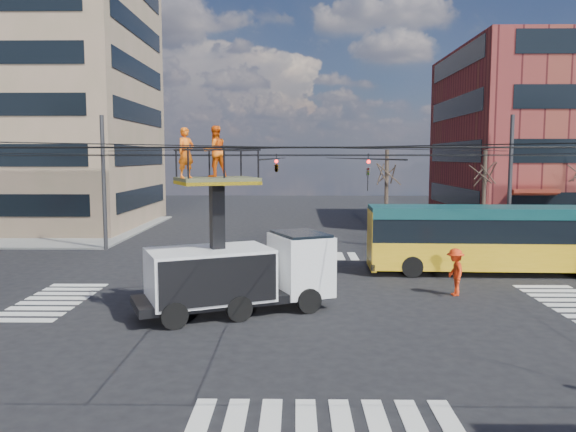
# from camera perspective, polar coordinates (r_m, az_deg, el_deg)

# --- Properties ---
(ground) EXTENTS (120.00, 120.00, 0.00)m
(ground) POSITION_cam_1_polar(r_m,az_deg,el_deg) (21.86, 2.37, -8.69)
(ground) COLOR black
(ground) RESTS_ON ground
(sidewalk_nw) EXTENTS (18.00, 18.00, 0.12)m
(sidewalk_nw) POSITION_cam_1_polar(r_m,az_deg,el_deg) (47.14, -24.87, -1.24)
(sidewalk_nw) COLOR slate
(sidewalk_nw) RESTS_ON ground
(crosswalks) EXTENTS (22.40, 22.40, 0.02)m
(crosswalks) POSITION_cam_1_polar(r_m,az_deg,el_deg) (21.86, 2.37, -8.67)
(crosswalks) COLOR silver
(crosswalks) RESTS_ON ground
(building_tower) EXTENTS (18.06, 16.06, 30.00)m
(building_tower) POSITION_cam_1_polar(r_m,az_deg,el_deg) (50.81, -25.17, 16.17)
(building_tower) COLOR #8B7959
(building_tower) RESTS_ON ground
(overhead_network) EXTENTS (24.24, 24.24, 8.00)m
(overhead_network) POSITION_cam_1_polar(r_m,az_deg,el_deg) (21.59, 2.20, 2.66)
(overhead_network) COLOR #2D2D30
(overhead_network) RESTS_ON ground
(tree_a) EXTENTS (2.00, 2.00, 6.00)m
(tree_a) POSITION_cam_1_polar(r_m,az_deg,el_deg) (35.10, 10.00, 4.41)
(tree_a) COLOR #382B21
(tree_a) RESTS_ON ground
(tree_b) EXTENTS (2.00, 2.00, 6.00)m
(tree_b) POSITION_cam_1_polar(r_m,az_deg,el_deg) (36.54, 19.35, 4.23)
(tree_b) COLOR #382B21
(tree_b) RESTS_ON ground
(utility_truck) EXTENTS (7.34, 4.90, 6.64)m
(utility_truck) POSITION_cam_1_polar(r_m,az_deg,el_deg) (20.16, -4.97, -3.79)
(utility_truck) COLOR black
(utility_truck) RESTS_ON ground
(city_bus) EXTENTS (12.45, 3.03, 3.20)m
(city_bus) POSITION_cam_1_polar(r_m,az_deg,el_deg) (28.62, 20.67, -2.06)
(city_bus) COLOR gold
(city_bus) RESTS_ON ground
(traffic_cone) EXTENTS (0.36, 0.36, 0.68)m
(traffic_cone) POSITION_cam_1_polar(r_m,az_deg,el_deg) (21.01, -11.16, -8.45)
(traffic_cone) COLOR #E15B09
(traffic_cone) RESTS_ON ground
(worker_ground) EXTENTS (0.56, 1.18, 1.96)m
(worker_ground) POSITION_cam_1_polar(r_m,az_deg,el_deg) (21.70, -8.63, -6.22)
(worker_ground) COLOR orange
(worker_ground) RESTS_ON ground
(flagger) EXTENTS (0.72, 1.24, 1.91)m
(flagger) POSITION_cam_1_polar(r_m,az_deg,el_deg) (23.60, 16.61, -5.47)
(flagger) COLOR red
(flagger) RESTS_ON ground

